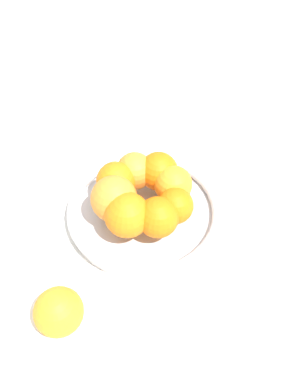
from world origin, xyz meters
name	(u,v)px	position (x,y,z in m)	size (l,w,h in m)	color
ground_plane	(144,215)	(0.00, 0.00, 0.00)	(4.00, 4.00, 0.00)	silver
fruit_bowl	(144,210)	(0.00, 0.00, 0.02)	(0.29, 0.29, 0.03)	silver
orange_pile	(141,193)	(0.01, 0.00, 0.07)	(0.20, 0.19, 0.08)	orange
stray_orange	(59,312)	(0.25, -0.01, 0.04)	(0.08, 0.08, 0.08)	orange
drinking_glass	(13,254)	(0.21, -0.12, 0.06)	(0.07, 0.07, 0.13)	silver
napkin_folded	(98,129)	(-0.18, -0.22, 0.00)	(0.15, 0.15, 0.01)	beige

